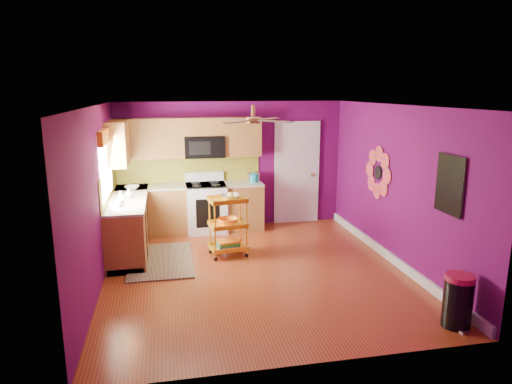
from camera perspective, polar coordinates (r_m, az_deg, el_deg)
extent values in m
plane|color=maroon|center=(7.11, -0.03, -9.82)|extent=(5.00, 5.00, 0.00)
cube|color=#5E0A55|center=(9.15, -3.09, 3.41)|extent=(4.50, 0.04, 2.50)
cube|color=#5E0A55|center=(4.40, 6.40, -6.94)|extent=(4.50, 0.04, 2.50)
cube|color=#5E0A55|center=(6.68, -19.32, -0.77)|extent=(0.04, 5.00, 2.50)
cube|color=#5E0A55|center=(7.49, 17.10, 0.79)|extent=(0.04, 5.00, 2.50)
cube|color=silver|center=(6.57, -0.03, 10.75)|extent=(4.50, 5.00, 0.04)
cube|color=white|center=(7.80, 16.34, -7.73)|extent=(0.05, 4.90, 0.14)
cube|color=brown|center=(8.14, -15.56, -3.99)|extent=(0.60, 2.30, 0.90)
cube|color=brown|center=(8.95, -8.15, -2.16)|extent=(2.80, 0.60, 0.90)
cube|color=beige|center=(8.03, -15.76, -0.77)|extent=(0.63, 2.30, 0.04)
cube|color=beige|center=(8.84, -8.24, 0.79)|extent=(2.80, 0.63, 0.04)
cube|color=black|center=(8.26, -15.40, -6.65)|extent=(0.54, 2.30, 0.10)
cube|color=black|center=(9.06, -8.07, -4.60)|extent=(2.80, 0.54, 0.10)
cube|color=white|center=(8.93, -6.22, -2.06)|extent=(0.76, 0.66, 0.92)
cube|color=black|center=(8.83, -6.29, 0.86)|extent=(0.76, 0.62, 0.03)
cube|color=white|center=(9.08, -6.47, 1.93)|extent=(0.76, 0.06, 0.18)
cube|color=black|center=(8.62, -6.02, -2.66)|extent=(0.45, 0.02, 0.55)
cube|color=brown|center=(8.83, -13.31, 6.52)|extent=(1.32, 0.33, 0.75)
cube|color=brown|center=(8.95, -1.77, 6.92)|extent=(0.72, 0.33, 0.75)
cube|color=brown|center=(8.84, -6.56, 8.11)|extent=(0.76, 0.33, 0.34)
cube|color=brown|center=(8.38, -16.81, 6.00)|extent=(0.33, 1.30, 0.75)
cube|color=black|center=(8.84, -6.48, 5.64)|extent=(0.76, 0.38, 0.40)
cube|color=olive|center=(9.07, -8.40, 2.86)|extent=(2.80, 0.01, 0.51)
cube|color=olive|center=(8.00, -17.95, 1.06)|extent=(0.01, 2.30, 0.51)
cube|color=white|center=(7.64, -18.30, 3.22)|extent=(0.03, 1.20, 1.00)
cube|color=orange|center=(7.58, -18.32, 6.74)|extent=(0.08, 1.35, 0.22)
cube|color=white|center=(9.45, 5.08, 2.29)|extent=(0.85, 0.04, 2.05)
cube|color=white|center=(9.43, 5.11, 2.27)|extent=(0.95, 0.02, 2.15)
sphere|color=#BF8C3F|center=(9.50, 7.02, 2.15)|extent=(0.07, 0.07, 0.07)
cylinder|color=black|center=(7.99, 15.00, 2.36)|extent=(0.01, 0.24, 0.24)
cube|color=#166492|center=(6.26, 23.14, 0.86)|extent=(0.03, 0.52, 0.72)
cube|color=black|center=(6.25, 23.02, 0.85)|extent=(0.01, 0.56, 0.76)
cylinder|color=#BF8C3F|center=(6.77, -0.36, 10.13)|extent=(0.06, 0.06, 0.16)
cylinder|color=#BF8C3F|center=(6.78, -0.36, 8.95)|extent=(0.20, 0.20, 0.08)
cube|color=#4C2D19|center=(7.10, 1.38, 9.11)|extent=(0.47, 0.47, 0.01)
cube|color=#4C2D19|center=(7.00, -2.97, 9.05)|extent=(0.47, 0.47, 0.01)
cube|color=#4C2D19|center=(6.47, -2.27, 8.76)|extent=(0.47, 0.47, 0.01)
cube|color=#4C2D19|center=(6.57, 2.42, 8.82)|extent=(0.47, 0.47, 0.01)
cube|color=black|center=(7.64, -11.77, -8.36)|extent=(1.01, 1.64, 0.02)
cylinder|color=yellow|center=(7.36, -5.14, -4.89)|extent=(0.03, 0.03, 0.92)
cylinder|color=yellow|center=(7.50, -1.18, -4.50)|extent=(0.03, 0.03, 0.92)
cylinder|color=yellow|center=(7.71, -5.80, -4.10)|extent=(0.03, 0.03, 0.92)
cylinder|color=yellow|center=(7.84, -2.01, -3.75)|extent=(0.03, 0.03, 0.92)
sphere|color=black|center=(7.52, -5.07, -8.32)|extent=(0.07, 0.07, 0.07)
sphere|color=black|center=(7.65, -1.16, -7.88)|extent=(0.07, 0.07, 0.07)
sphere|color=black|center=(7.86, -5.73, -7.40)|extent=(0.07, 0.07, 0.07)
sphere|color=black|center=(7.99, -1.98, -7.00)|extent=(0.07, 0.07, 0.07)
cube|color=yellow|center=(7.48, -3.57, -1.08)|extent=(0.65, 0.51, 0.03)
cube|color=yellow|center=(7.59, -3.53, -4.18)|extent=(0.65, 0.51, 0.03)
cube|color=yellow|center=(7.72, -3.49, -6.96)|extent=(0.65, 0.51, 0.03)
imported|color=beige|center=(7.48, -3.18, -0.63)|extent=(0.37, 0.37, 0.08)
sphere|color=yellow|center=(7.48, -3.18, -0.44)|extent=(0.11, 0.11, 0.11)
imported|color=orange|center=(7.57, -3.53, -3.68)|extent=(0.38, 0.38, 0.11)
cube|color=navy|center=(7.70, -3.49, -6.70)|extent=(0.38, 0.30, 0.04)
cube|color=#267233|center=(7.69, -3.49, -6.41)|extent=(0.38, 0.30, 0.04)
cube|color=orange|center=(7.68, -3.50, -6.16)|extent=(0.38, 0.30, 0.03)
cylinder|color=black|center=(5.95, 23.88, -12.61)|extent=(0.41, 0.41, 0.57)
cylinder|color=#AC183B|center=(5.83, 24.17, -9.75)|extent=(0.33, 0.33, 0.07)
cube|color=beige|center=(5.95, 24.59, -15.61)|extent=(0.13, 0.09, 0.03)
cylinder|color=teal|center=(8.98, -0.28, 1.76)|extent=(0.18, 0.18, 0.16)
sphere|color=teal|center=(8.96, -0.28, 2.39)|extent=(0.06, 0.06, 0.06)
cube|color=beige|center=(9.03, -0.34, 1.88)|extent=(0.22, 0.15, 0.18)
imported|color=#EA3F72|center=(7.59, -16.55, -0.65)|extent=(0.09, 0.09, 0.20)
imported|color=white|center=(7.98, -15.61, -0.12)|extent=(0.12, 0.12, 0.16)
imported|color=white|center=(8.63, -15.25, 0.53)|extent=(0.26, 0.26, 0.06)
imported|color=white|center=(7.40, -16.73, -1.38)|extent=(0.13, 0.13, 0.11)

